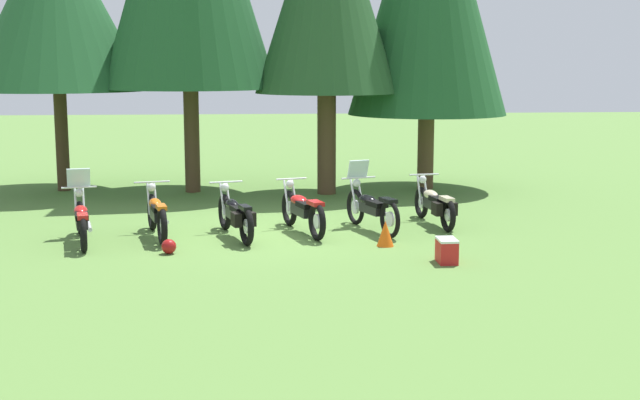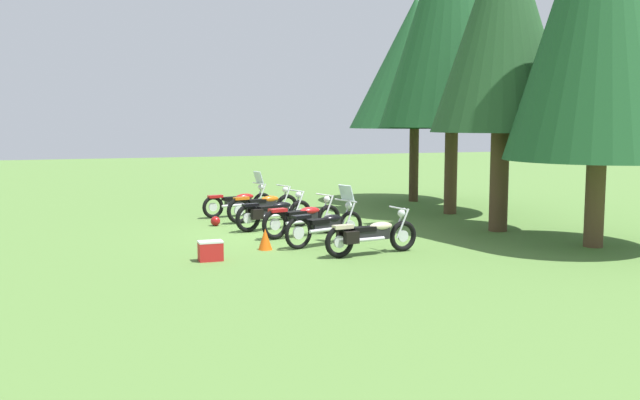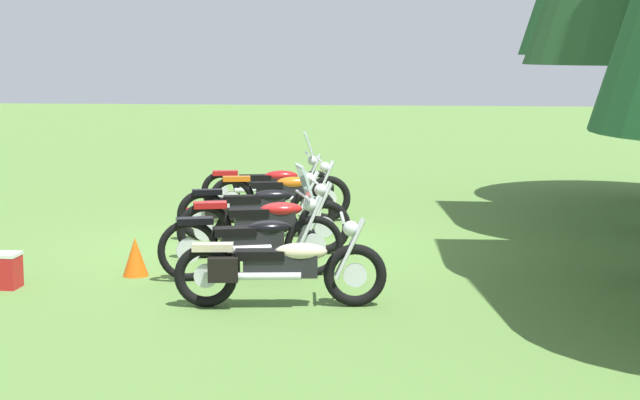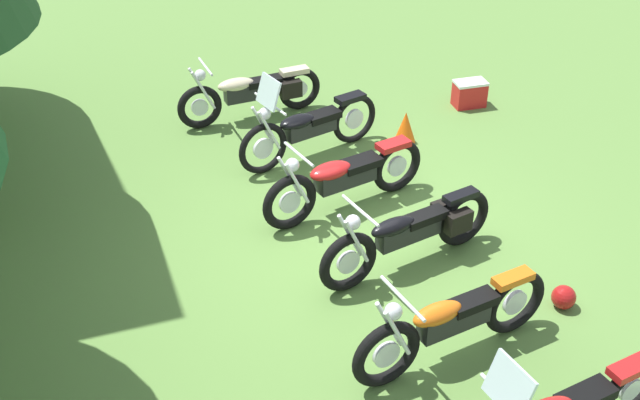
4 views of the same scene
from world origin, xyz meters
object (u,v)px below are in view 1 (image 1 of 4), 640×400
(motorcycle_5, at_px, (435,204))
(traffic_cone, at_px, (385,233))
(motorcycle_0, at_px, (82,219))
(picnic_cooler, at_px, (447,251))
(motorcycle_2, at_px, (236,215))
(dropped_helmet, at_px, (169,247))
(motorcycle_3, at_px, (302,210))
(motorcycle_4, at_px, (371,207))
(pine_tree_0, at_px, (55,1))
(motorcycle_1, at_px, (157,214))

(motorcycle_5, xyz_separation_m, traffic_cone, (-1.37, -1.98, -0.20))
(motorcycle_0, xyz_separation_m, picnic_cooler, (6.50, -2.20, -0.24))
(motorcycle_2, relative_size, motorcycle_5, 1.01)
(motorcycle_0, distance_m, picnic_cooler, 6.87)
(picnic_cooler, height_order, dropped_helmet, picnic_cooler)
(motorcycle_2, relative_size, picnic_cooler, 4.60)
(motorcycle_3, bearing_deg, motorcycle_4, -102.38)
(motorcycle_0, relative_size, pine_tree_0, 0.32)
(motorcycle_1, height_order, motorcycle_3, same)
(motorcycle_3, height_order, traffic_cone, motorcycle_3)
(motorcycle_3, distance_m, picnic_cooler, 3.63)
(motorcycle_0, xyz_separation_m, motorcycle_2, (2.90, 0.23, -0.00))
(traffic_cone, bearing_deg, motorcycle_5, 55.23)
(motorcycle_3, height_order, pine_tree_0, pine_tree_0)
(motorcycle_0, height_order, pine_tree_0, pine_tree_0)
(motorcycle_1, xyz_separation_m, traffic_cone, (4.31, -1.18, -0.22))
(traffic_cone, bearing_deg, motorcycle_3, 136.04)
(motorcycle_5, height_order, pine_tree_0, pine_tree_0)
(pine_tree_0, distance_m, traffic_cone, 11.66)
(pine_tree_0, bearing_deg, dropped_helmet, -66.62)
(motorcycle_1, xyz_separation_m, motorcycle_4, (4.27, 0.30, 0.03))
(motorcycle_3, bearing_deg, motorcycle_0, 82.28)
(motorcycle_2, relative_size, pine_tree_0, 0.32)
(motorcycle_1, relative_size, traffic_cone, 4.76)
(motorcycle_0, height_order, motorcycle_3, motorcycle_0)
(motorcycle_5, xyz_separation_m, picnic_cooler, (-0.54, -3.39, -0.23))
(motorcycle_5, distance_m, dropped_helmet, 5.81)
(motorcycle_1, height_order, picnic_cooler, motorcycle_1)
(motorcycle_3, bearing_deg, motorcycle_2, 90.22)
(motorcycle_3, relative_size, pine_tree_0, 0.32)
(pine_tree_0, distance_m, dropped_helmet, 9.94)
(motorcycle_1, relative_size, motorcycle_2, 0.98)
(motorcycle_1, bearing_deg, motorcycle_2, -109.10)
(motorcycle_5, relative_size, picnic_cooler, 4.57)
(motorcycle_3, relative_size, picnic_cooler, 4.60)
(motorcycle_2, distance_m, dropped_helmet, 1.80)
(motorcycle_2, relative_size, motorcycle_3, 1.00)
(dropped_helmet, bearing_deg, motorcycle_0, 147.38)
(motorcycle_4, xyz_separation_m, pine_tree_0, (-7.37, 6.19, 4.46))
(pine_tree_0, height_order, dropped_helmet, pine_tree_0)
(motorcycle_4, distance_m, dropped_helmet, 4.32)
(motorcycle_5, relative_size, pine_tree_0, 0.32)
(motorcycle_0, xyz_separation_m, motorcycle_5, (7.05, 1.19, -0.01))
(motorcycle_3, distance_m, dropped_helmet, 3.05)
(motorcycle_2, bearing_deg, traffic_cone, -125.50)
(dropped_helmet, bearing_deg, motorcycle_5, 23.26)
(picnic_cooler, bearing_deg, motorcycle_4, 106.74)
(motorcycle_0, height_order, motorcycle_1, motorcycle_0)
(motorcycle_1, relative_size, motorcycle_5, 0.99)
(motorcycle_3, xyz_separation_m, picnic_cooler, (2.28, -2.81, -0.26))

